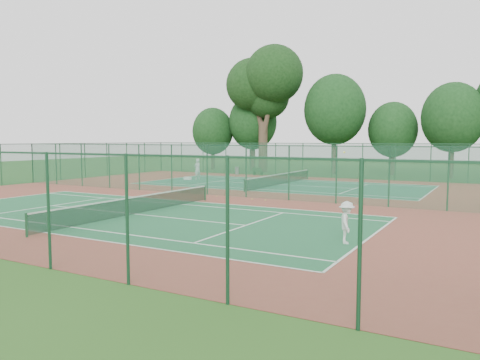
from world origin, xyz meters
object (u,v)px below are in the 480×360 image
object	(u,v)px
player_far	(197,169)
big_tree	(265,83)
bench	(257,171)
kit_bag	(188,178)
trash_bin	(237,171)
player_near	(347,223)

from	to	relation	value
player_far	big_tree	world-z (taller)	big_tree
bench	kit_bag	size ratio (longest dim) A/B	1.79
kit_bag	big_tree	distance (m)	17.15
trash_bin	bench	bearing A→B (deg)	0.37
trash_bin	bench	xyz separation A→B (m)	(2.51, 0.02, 0.01)
kit_bag	player_far	bearing A→B (deg)	66.18
player_far	bench	bearing A→B (deg)	174.17
bench	player_near	bearing A→B (deg)	-42.57
bench	big_tree	bearing A→B (deg)	123.40
player_far	kit_bag	bearing A→B (deg)	-11.49
player_far	big_tree	size ratio (longest dim) A/B	0.14
trash_bin	player_far	bearing A→B (deg)	-91.82
kit_bag	bench	bearing A→B (deg)	71.16
player_near	bench	size ratio (longest dim) A/B	1.14
player_near	trash_bin	size ratio (longest dim) A/B	1.89
player_near	bench	xyz separation A→B (m)	(-17.82, 27.77, -0.37)
trash_bin	big_tree	bearing A→B (deg)	82.65
player_near	kit_bag	bearing A→B (deg)	27.51
player_near	bench	distance (m)	33.00
player_near	kit_bag	world-z (taller)	player_near
trash_bin	big_tree	size ratio (longest dim) A/B	0.06
player_near	big_tree	world-z (taller)	big_tree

